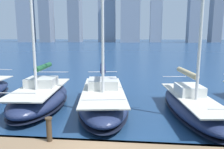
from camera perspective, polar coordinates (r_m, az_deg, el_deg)
city_skyline at (r=165.37m, az=3.89°, el=16.30°), size 171.31×22.31×53.79m
sailboat_tan at (r=13.19m, az=20.00°, el=-7.27°), size 3.02×7.95×9.83m
sailboat_navy at (r=13.32m, az=-2.34°, el=-6.23°), size 4.09×8.56×11.09m
sailboat_forest at (r=14.27m, az=-18.27°, el=-5.47°), size 3.39×6.95×12.13m
mooring_post at (r=8.57m, az=-16.13°, el=-13.49°), size 0.26×0.26×0.91m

